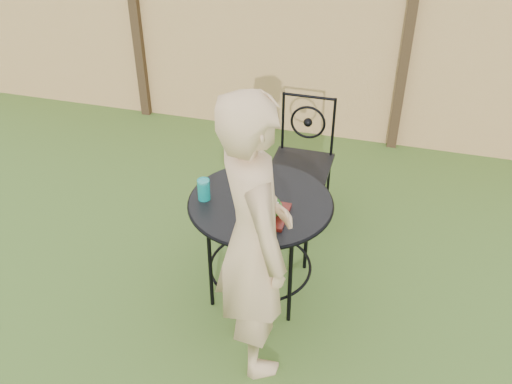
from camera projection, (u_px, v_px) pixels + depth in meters
The scene contains 9 objects.
ground at pixel (188, 263), 4.17m from camera, with size 60.00×60.00×0.00m, color #224415.
fence at pixel (265, 37), 5.37m from camera, with size 8.00×0.12×1.90m.
patio_table at pixel (261, 218), 3.65m from camera, with size 0.92×0.92×0.72m.
patio_chair at pixel (303, 156), 4.45m from camera, with size 0.46×0.46×0.95m.
diner at pixel (254, 240), 3.03m from camera, with size 0.64×0.42×1.74m, color tan.
salad_plate at pixel (265, 214), 3.44m from camera, with size 0.27×0.27×0.02m, color #4B0A0E.
salad at pixel (265, 207), 3.41m from camera, with size 0.21×0.21×0.08m, color #235614.
fork at pixel (267, 189), 3.34m from camera, with size 0.01×0.01×0.18m, color silver.
drinking_glass at pixel (204, 189), 3.56m from camera, with size 0.08×0.08×0.14m, color #0B847D.
Camera 1 is at (1.32, -2.88, 2.81)m, focal length 40.00 mm.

